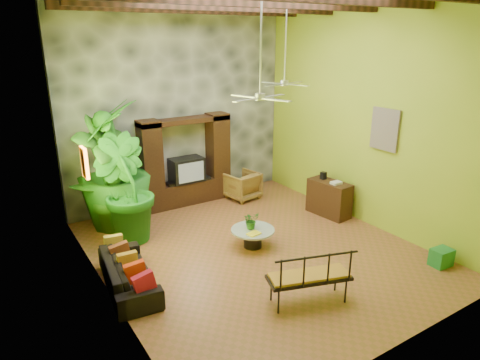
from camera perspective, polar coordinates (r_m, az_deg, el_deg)
ground at (r=9.00m, az=1.95°, el=-9.22°), size 7.00×7.00×0.00m
back_wall at (r=11.14m, az=-8.32°, el=9.66°), size 6.00×0.02×5.00m
left_wall at (r=6.92m, az=-18.77°, el=3.38°), size 0.02×7.00×5.00m
right_wall at (r=10.12m, az=16.39°, el=8.21°), size 0.02×7.00×5.00m
stone_accent_wall at (r=11.08m, az=-8.19°, el=9.62°), size 5.98×0.10×4.98m
ceiling_beams at (r=7.97m, az=2.36°, el=22.78°), size 5.95×5.36×0.22m
entertainment_center at (r=11.16m, az=-7.17°, el=1.63°), size 2.40×0.55×2.30m
ceiling_fan_front at (r=7.55m, az=2.72°, el=12.53°), size 1.28×1.28×1.86m
ceiling_fan_back at (r=9.90m, az=5.97°, el=13.91°), size 1.28×1.28×1.86m
wall_art_mask at (r=7.97m, az=-20.03°, el=2.19°), size 0.06×0.32×0.55m
wall_art_painting at (r=9.75m, az=18.77°, el=6.40°), size 0.06×0.70×0.90m
sofa at (r=7.88m, az=-14.64°, el=-11.90°), size 0.98×2.00×0.56m
wicker_armchair at (r=11.56m, az=0.30°, el=-0.72°), size 0.91×0.93×0.74m
tall_plant_a at (r=9.75m, az=-17.42°, el=0.51°), size 1.66×1.49×2.62m
tall_plant_b at (r=9.28m, az=-15.20°, el=-1.20°), size 1.59×1.63×2.31m
tall_plant_c at (r=10.04m, az=-16.59°, el=1.97°), size 2.09×2.09×2.91m
coffee_table at (r=8.99m, az=1.70°, el=-7.40°), size 0.91×0.91×0.40m
centerpiece_plant at (r=8.90m, az=1.49°, el=-5.38°), size 0.33×0.29×0.37m
yellow_tray at (r=8.71m, az=1.85°, el=-7.16°), size 0.29×0.23×0.03m
iron_bench at (r=7.17m, az=9.64°, el=-12.33°), size 1.45×0.92×0.57m
side_console at (r=10.71m, az=11.78°, el=-2.40°), size 0.60×1.12×0.86m
green_bin at (r=9.19m, az=25.26°, el=-9.31°), size 0.42×0.33×0.35m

